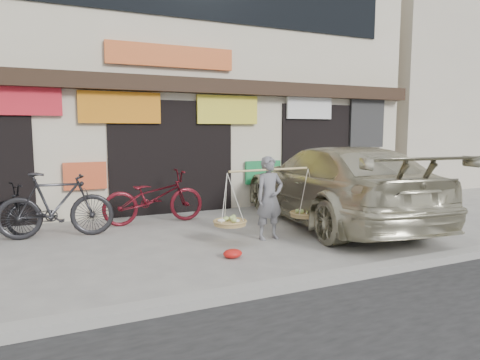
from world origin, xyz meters
name	(u,v)px	position (x,y,z in m)	size (l,w,h in m)	color
ground	(230,249)	(0.00, 0.00, 0.00)	(70.00, 70.00, 0.00)	gray
kerb	(292,284)	(0.00, -2.00, 0.06)	(70.00, 0.25, 0.12)	gray
shophouse_block	(145,81)	(0.00, 6.42, 3.45)	(14.00, 6.32, 7.00)	beige
neighbor_east	(450,103)	(13.50, 7.00, 3.20)	(12.00, 7.00, 6.40)	#BEB39D
street_vendor	(269,202)	(0.92, 0.33, 0.70)	(2.18, 0.66, 1.53)	slate
bike_1	(56,205)	(-2.64, 2.04, 0.62)	(0.58, 2.05, 1.23)	black
bike_2	(154,197)	(-0.70, 2.55, 0.57)	(0.75, 2.16, 1.14)	#4F0D15
suv	(333,185)	(2.85, 1.01, 0.83)	(3.04, 5.98, 1.66)	#BDB798
red_bag	(233,254)	(-0.17, -0.48, 0.07)	(0.31, 0.25, 0.14)	red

